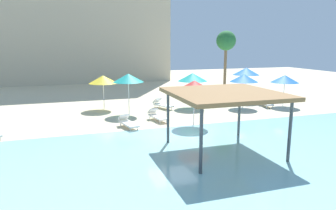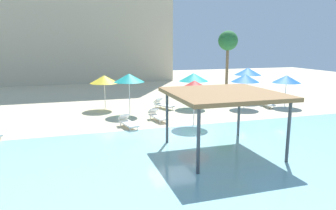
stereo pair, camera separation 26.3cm
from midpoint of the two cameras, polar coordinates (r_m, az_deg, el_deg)
ground_plane at (r=17.39m, az=1.08°, el=-5.51°), size 80.00×80.00×0.00m
lagoon_water at (r=12.80m, az=8.63°, el=-11.84°), size 44.00×13.50×0.04m
shade_pavilion at (r=14.33m, az=10.58°, el=1.74°), size 4.77×4.77×2.85m
beach_umbrella_teal_0 at (r=22.36m, az=-6.80°, el=4.95°), size 2.19×2.19×2.90m
beach_umbrella_blue_2 at (r=25.28m, az=14.23°, el=4.78°), size 2.19×2.19×2.63m
beach_umbrella_blue_3 at (r=26.76m, az=21.12°, el=4.45°), size 2.21×2.21×2.51m
beach_umbrella_teal_4 at (r=24.74m, az=5.01°, el=5.10°), size 2.32×2.32×2.71m
beach_umbrella_yellow_5 at (r=24.43m, az=-11.28°, el=4.63°), size 2.19×2.19×2.60m
beach_umbrella_blue_6 at (r=28.31m, az=14.65°, el=5.96°), size 2.32×2.32×2.91m
beach_umbrella_red_7 at (r=19.01m, az=5.24°, el=3.62°), size 2.11×2.11×2.80m
lounge_chair_1 at (r=26.33m, az=17.80°, el=0.45°), size 0.94×1.97×0.74m
lounge_chair_2 at (r=24.36m, az=-0.67°, el=0.15°), size 1.32×1.98×0.74m
lounge_chair_3 at (r=20.57m, az=-1.65°, el=-1.92°), size 0.97×1.98×0.74m
lounge_chair_5 at (r=19.01m, az=-7.00°, el=-3.10°), size 1.00×1.98×0.74m
palm_tree_0 at (r=31.29m, az=11.15°, el=11.21°), size 1.90×1.90×6.21m
hotel_block_0 at (r=46.36m, az=-16.10°, el=16.77°), size 23.81×11.74×19.66m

